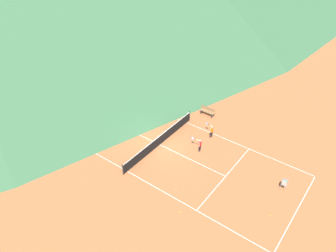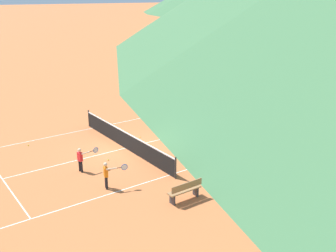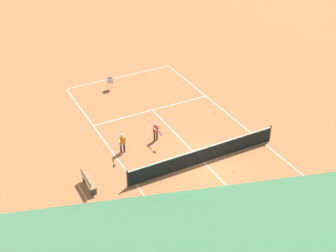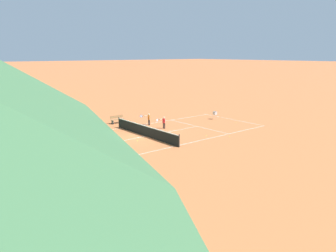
{
  "view_description": "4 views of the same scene",
  "coord_description": "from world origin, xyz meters",
  "px_view_note": "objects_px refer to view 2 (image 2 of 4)",
  "views": [
    {
      "loc": [
        -17.04,
        -13.66,
        17.83
      ],
      "look_at": [
        1.63,
        0.33,
        0.9
      ],
      "focal_mm": 35.0,
      "sensor_mm": 36.0,
      "label": 1
    },
    {
      "loc": [
        17.42,
        -9.67,
        7.96
      ],
      "look_at": [
        0.85,
        2.24,
        1.06
      ],
      "focal_mm": 42.0,
      "sensor_mm": 36.0,
      "label": 2
    },
    {
      "loc": [
        11.39,
        17.44,
        15.55
      ],
      "look_at": [
        0.99,
        -2.32,
        1.35
      ],
      "focal_mm": 50.0,
      "sensor_mm": 36.0,
      "label": 3
    },
    {
      "loc": [
        -23.13,
        16.27,
        7.2
      ],
      "look_at": [
        -0.6,
        -2.09,
        0.74
      ],
      "focal_mm": 35.0,
      "sensor_mm": 36.0,
      "label": 4
    }
  ],
  "objects_px": {
    "player_far_baseline": "(107,173)",
    "tennis_ball_near_corner": "(108,160)",
    "tennis_ball_alley_right": "(218,109)",
    "tennis_ball_far_corner": "(263,130)",
    "player_near_baseline": "(81,158)",
    "tennis_ball_by_net_left": "(140,137)",
    "tennis_ball_mid_court": "(236,123)",
    "tennis_net": "(125,140)",
    "tennis_ball_by_net_right": "(28,145)",
    "courtside_bench": "(185,190)",
    "player_near_service": "(213,105)"
  },
  "relations": [
    {
      "from": "player_far_baseline",
      "to": "tennis_ball_near_corner",
      "type": "xyz_separation_m",
      "value": [
        -2.66,
        1.4,
        -0.67
      ]
    },
    {
      "from": "tennis_ball_alley_right",
      "to": "tennis_ball_far_corner",
      "type": "bearing_deg",
      "value": -10.14
    },
    {
      "from": "player_near_baseline",
      "to": "tennis_ball_far_corner",
      "type": "height_order",
      "value": "player_near_baseline"
    },
    {
      "from": "tennis_ball_by_net_left",
      "to": "tennis_ball_near_corner",
      "type": "height_order",
      "value": "same"
    },
    {
      "from": "tennis_ball_mid_court",
      "to": "tennis_ball_near_corner",
      "type": "distance_m",
      "value": 9.45
    },
    {
      "from": "player_near_baseline",
      "to": "tennis_ball_near_corner",
      "type": "relative_size",
      "value": 17.84
    },
    {
      "from": "tennis_net",
      "to": "tennis_ball_by_net_right",
      "type": "distance_m",
      "value": 5.42
    },
    {
      "from": "courtside_bench",
      "to": "player_far_baseline",
      "type": "bearing_deg",
      "value": -143.25
    },
    {
      "from": "tennis_ball_far_corner",
      "to": "courtside_bench",
      "type": "distance_m",
      "value": 10.05
    },
    {
      "from": "tennis_ball_by_net_left",
      "to": "tennis_ball_near_corner",
      "type": "xyz_separation_m",
      "value": [
        1.88,
        -3.04,
        0.0
      ]
    },
    {
      "from": "tennis_ball_far_corner",
      "to": "tennis_ball_by_net_right",
      "type": "bearing_deg",
      "value": -114.74
    },
    {
      "from": "player_far_baseline",
      "to": "tennis_ball_by_net_left",
      "type": "bearing_deg",
      "value": 135.59
    },
    {
      "from": "tennis_ball_mid_court",
      "to": "courtside_bench",
      "type": "distance_m",
      "value": 10.56
    },
    {
      "from": "player_near_service",
      "to": "tennis_ball_by_net_right",
      "type": "relative_size",
      "value": 17.82
    },
    {
      "from": "tennis_net",
      "to": "tennis_ball_alley_right",
      "type": "xyz_separation_m",
      "value": [
        -2.62,
        9.24,
        -0.47
      ]
    },
    {
      "from": "player_near_baseline",
      "to": "tennis_ball_far_corner",
      "type": "bearing_deg",
      "value": 85.06
    },
    {
      "from": "player_near_baseline",
      "to": "tennis_ball_by_net_right",
      "type": "distance_m",
      "value": 4.94
    },
    {
      "from": "player_near_baseline",
      "to": "tennis_ball_by_net_left",
      "type": "xyz_separation_m",
      "value": [
        -2.31,
        4.64,
        -0.66
      ]
    },
    {
      "from": "tennis_net",
      "to": "tennis_ball_near_corner",
      "type": "bearing_deg",
      "value": -58.66
    },
    {
      "from": "tennis_ball_by_net_left",
      "to": "player_far_baseline",
      "type": "bearing_deg",
      "value": -44.41
    },
    {
      "from": "tennis_ball_alley_right",
      "to": "tennis_ball_near_corner",
      "type": "relative_size",
      "value": 1.0
    },
    {
      "from": "tennis_ball_by_net_right",
      "to": "tennis_ball_alley_right",
      "type": "xyz_separation_m",
      "value": [
        0.8,
        13.42,
        0.0
      ]
    },
    {
      "from": "courtside_bench",
      "to": "player_near_baseline",
      "type": "bearing_deg",
      "value": -155.61
    },
    {
      "from": "player_near_service",
      "to": "tennis_ball_by_net_right",
      "type": "height_order",
      "value": "player_near_service"
    },
    {
      "from": "tennis_ball_far_corner",
      "to": "player_far_baseline",
      "type": "bearing_deg",
      "value": -83.75
    },
    {
      "from": "tennis_ball_by_net_left",
      "to": "tennis_ball_by_net_right",
      "type": "bearing_deg",
      "value": -113.45
    },
    {
      "from": "player_near_service",
      "to": "tennis_ball_alley_right",
      "type": "bearing_deg",
      "value": 120.92
    },
    {
      "from": "player_near_service",
      "to": "tennis_ball_near_corner",
      "type": "distance_m",
      "value": 10.07
    },
    {
      "from": "tennis_ball_by_net_left",
      "to": "tennis_ball_near_corner",
      "type": "distance_m",
      "value": 3.58
    },
    {
      "from": "tennis_net",
      "to": "player_far_baseline",
      "type": "bearing_deg",
      "value": -39.21
    },
    {
      "from": "tennis_ball_by_net_right",
      "to": "tennis_ball_alley_right",
      "type": "bearing_deg",
      "value": 86.6
    },
    {
      "from": "player_near_baseline",
      "to": "tennis_ball_mid_court",
      "type": "relative_size",
      "value": 17.84
    },
    {
      "from": "tennis_ball_mid_court",
      "to": "tennis_ball_by_net_left",
      "type": "height_order",
      "value": "same"
    },
    {
      "from": "tennis_ball_by_net_left",
      "to": "player_near_service",
      "type": "bearing_deg",
      "value": 98.57
    },
    {
      "from": "tennis_ball_by_net_right",
      "to": "tennis_ball_near_corner",
      "type": "xyz_separation_m",
      "value": [
        4.35,
        2.65,
        0.0
      ]
    },
    {
      "from": "tennis_ball_mid_court",
      "to": "tennis_ball_alley_right",
      "type": "xyz_separation_m",
      "value": [
        -3.12,
        1.33,
        0.0
      ]
    },
    {
      "from": "tennis_ball_mid_court",
      "to": "tennis_net",
      "type": "bearing_deg",
      "value": -93.57
    },
    {
      "from": "tennis_net",
      "to": "tennis_ball_by_net_left",
      "type": "height_order",
      "value": "tennis_net"
    },
    {
      "from": "tennis_ball_mid_court",
      "to": "tennis_ball_near_corner",
      "type": "bearing_deg",
      "value": -87.35
    },
    {
      "from": "tennis_net",
      "to": "tennis_ball_alley_right",
      "type": "relative_size",
      "value": 139.09
    },
    {
      "from": "tennis_ball_by_net_right",
      "to": "tennis_ball_far_corner",
      "type": "bearing_deg",
      "value": 65.26
    },
    {
      "from": "tennis_ball_by_net_right",
      "to": "courtside_bench",
      "type": "relative_size",
      "value": 0.04
    },
    {
      "from": "tennis_ball_far_corner",
      "to": "tennis_ball_near_corner",
      "type": "bearing_deg",
      "value": -98.19
    },
    {
      "from": "tennis_ball_alley_right",
      "to": "courtside_bench",
      "type": "xyz_separation_m",
      "value": [
        8.97,
        -10.1,
        0.42
      ]
    },
    {
      "from": "tennis_net",
      "to": "player_near_service",
      "type": "height_order",
      "value": "player_near_service"
    },
    {
      "from": "tennis_ball_far_corner",
      "to": "tennis_ball_by_net_left",
      "type": "distance_m",
      "value": 7.59
    },
    {
      "from": "tennis_ball_mid_court",
      "to": "tennis_ball_alley_right",
      "type": "distance_m",
      "value": 3.39
    },
    {
      "from": "tennis_net",
      "to": "player_near_baseline",
      "type": "height_order",
      "value": "player_near_baseline"
    },
    {
      "from": "player_far_baseline",
      "to": "courtside_bench",
      "type": "xyz_separation_m",
      "value": [
        2.76,
        2.06,
        -0.25
      ]
    },
    {
      "from": "courtside_bench",
      "to": "tennis_ball_by_net_left",
      "type": "bearing_deg",
      "value": 161.91
    }
  ]
}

